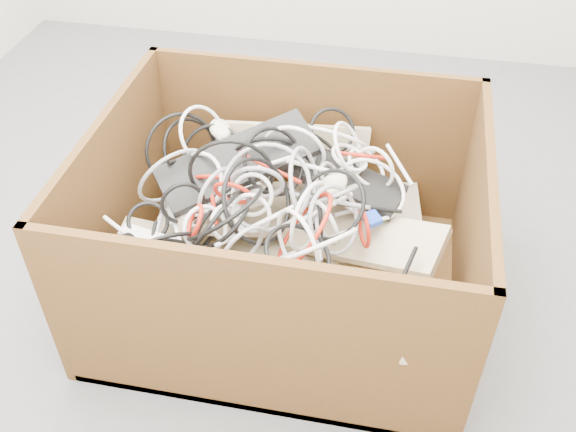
% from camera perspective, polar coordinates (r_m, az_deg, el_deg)
% --- Properties ---
extents(ground, '(3.00, 3.00, 0.00)m').
position_cam_1_polar(ground, '(2.31, -4.09, -1.82)').
color(ground, '#565658').
rests_on(ground, ground).
extents(cardboard_box, '(1.08, 0.90, 0.58)m').
position_cam_1_polar(cardboard_box, '(2.01, -0.49, -3.48)').
color(cardboard_box, '#3C220F').
rests_on(cardboard_box, ground).
extents(keyboard_pile, '(0.99, 0.87, 0.38)m').
position_cam_1_polar(keyboard_pile, '(1.95, 0.60, -0.16)').
color(keyboard_pile, tan).
rests_on(keyboard_pile, cardboard_box).
extents(mice_scatter, '(0.58, 0.57, 0.19)m').
position_cam_1_polar(mice_scatter, '(1.90, -1.21, 2.16)').
color(mice_scatter, beige).
rests_on(mice_scatter, keyboard_pile).
extents(power_strip_left, '(0.27, 0.14, 0.11)m').
position_cam_1_polar(power_strip_left, '(1.85, -6.23, 0.77)').
color(power_strip_left, silver).
rests_on(power_strip_left, keyboard_pile).
extents(power_strip_right, '(0.27, 0.07, 0.09)m').
position_cam_1_polar(power_strip_right, '(1.82, -10.42, -2.70)').
color(power_strip_right, silver).
rests_on(power_strip_right, keyboard_pile).
extents(vga_plug, '(0.06, 0.06, 0.03)m').
position_cam_1_polar(vga_plug, '(1.83, 7.31, -0.23)').
color(vga_plug, '#0D32C8').
rests_on(vga_plug, keyboard_pile).
extents(cable_tangle, '(0.88, 0.82, 0.47)m').
position_cam_1_polar(cable_tangle, '(1.84, -2.44, 2.28)').
color(cable_tangle, '#AE1A0C').
rests_on(cable_tangle, keyboard_pile).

